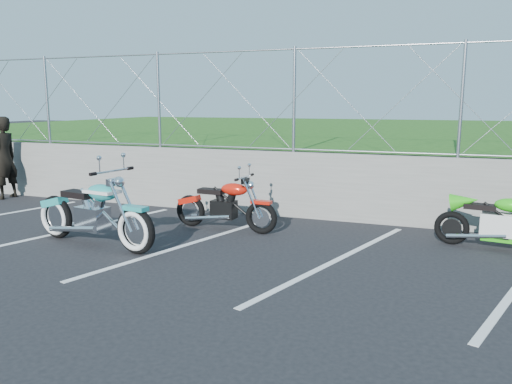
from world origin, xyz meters
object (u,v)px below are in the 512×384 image
(cruiser_turquoise, at_px, (95,215))
(naked_orange, at_px, (226,207))
(person_standing, at_px, (4,158))
(sportbike_green, at_px, (498,224))

(cruiser_turquoise, bearing_deg, naked_orange, 56.45)
(naked_orange, distance_m, person_standing, 6.22)
(sportbike_green, bearing_deg, cruiser_turquoise, -152.99)
(naked_orange, distance_m, sportbike_green, 4.43)
(person_standing, bearing_deg, sportbike_green, 88.12)
(cruiser_turquoise, xyz_separation_m, person_standing, (-4.58, 2.59, 0.46))
(cruiser_turquoise, height_order, naked_orange, cruiser_turquoise)
(cruiser_turquoise, height_order, person_standing, person_standing)
(cruiser_turquoise, relative_size, naked_orange, 1.25)
(sportbike_green, bearing_deg, naked_orange, -166.95)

